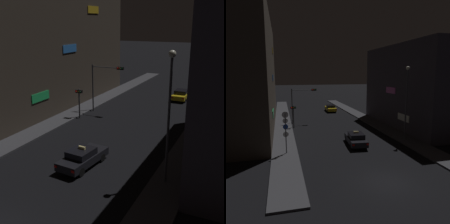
# 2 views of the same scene
# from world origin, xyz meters

# --- Properties ---
(sidewalk_left) EXTENTS (2.53, 52.66, 0.16)m
(sidewalk_left) POSITION_xyz_m (-7.19, 24.33, 0.08)
(sidewalk_left) COLOR #424247
(sidewalk_left) RESTS_ON ground_plane
(sidewalk_right) EXTENTS (2.53, 52.66, 0.16)m
(sidewalk_right) POSITION_xyz_m (7.19, 24.33, 0.08)
(sidewalk_right) COLOR #424247
(sidewalk_right) RESTS_ON ground_plane
(building_facade_left) EXTENTS (9.13, 29.48, 16.05)m
(building_facade_left) POSITION_xyz_m (-12.98, 21.70, 8.03)
(building_facade_left) COLOR #473D33
(building_facade_left) RESTS_ON ground_plane
(taxi) EXTENTS (2.22, 4.60, 1.62)m
(taxi) POSITION_xyz_m (0.64, 8.97, 0.74)
(taxi) COLOR black
(taxi) RESTS_ON ground_plane
(far_car) EXTENTS (1.91, 4.49, 1.42)m
(far_car) POSITION_xyz_m (2.80, 32.06, 0.73)
(far_car) COLOR yellow
(far_car) RESTS_ON ground_plane
(traffic_light_overhead) EXTENTS (4.03, 0.42, 5.66)m
(traffic_light_overhead) POSITION_xyz_m (-4.21, 22.12, 4.05)
(traffic_light_overhead) COLOR #47474C
(traffic_light_overhead) RESTS_ON ground_plane
(traffic_light_left_kerb) EXTENTS (0.80, 0.42, 3.32)m
(traffic_light_left_kerb) POSITION_xyz_m (-5.67, 18.94, 2.41)
(traffic_light_left_kerb) COLOR #47474C
(traffic_light_left_kerb) RESTS_ON ground_plane
(street_lamp_near_block) EXTENTS (0.45, 0.45, 8.66)m
(street_lamp_near_block) POSITION_xyz_m (6.89, 9.21, 5.58)
(street_lamp_near_block) COLOR #47474C
(street_lamp_near_block) RESTS_ON sidewalk_right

